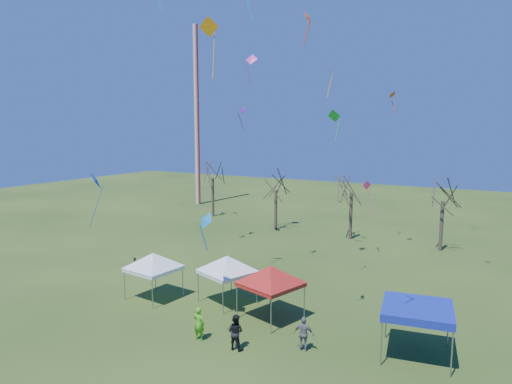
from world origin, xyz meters
TOP-DOWN VIEW (x-y plane):
  - ground at (0.00, 0.00)m, footprint 140.00×140.00m
  - radio_mast at (-28.00, 34.00)m, footprint 0.70×0.70m
  - tree_0 at (-20.85, 27.38)m, footprint 3.83×3.83m
  - tree_1 at (-10.77, 24.65)m, footprint 3.42×3.42m
  - tree_2 at (-2.37, 24.38)m, footprint 3.71×3.71m
  - tree_3 at (6.03, 24.04)m, footprint 3.59×3.59m
  - tent_white_west at (-8.53, 2.75)m, footprint 3.91×3.91m
  - tent_white_mid at (-3.99, 4.41)m, footprint 3.72×3.72m
  - tent_red at (-0.48, 3.53)m, footprint 3.96×3.96m
  - tent_blue at (7.60, 3.09)m, footprint 3.68×3.68m
  - person_green at (-2.51, -0.59)m, footprint 0.64×0.43m
  - person_grey at (2.69, 0.97)m, footprint 1.06×0.56m
  - person_dark at (-0.33, -0.54)m, footprint 0.90×0.71m
  - kite_11 at (-2.15, 18.30)m, footprint 1.27×0.82m
  - kite_14 at (-16.26, 5.30)m, footprint 1.69×1.74m
  - kite_8 at (-6.52, 6.46)m, footprint 1.40×0.87m
  - kite_18 at (0.69, 9.26)m, footprint 0.44×0.79m
  - kite_19 at (2.04, 20.57)m, footprint 0.73×0.88m
  - kite_2 at (-11.34, 20.39)m, footprint 1.33×0.93m
  - kite_22 at (0.58, 19.13)m, footprint 0.97×1.03m
  - kite_13 at (-11.14, 18.35)m, footprint 0.99×0.82m
  - kite_25 at (2.31, 1.79)m, footprint 0.41×0.71m
  - kite_1 at (-3.08, 0.94)m, footprint 1.13×0.90m

SIDE VIEW (x-z plane):
  - ground at x=0.00m, z-range 0.00..0.00m
  - person_grey at x=2.69m, z-range 0.00..1.73m
  - person_green at x=-2.51m, z-range 0.00..1.76m
  - person_dark at x=-0.33m, z-range 0.00..1.79m
  - tent_blue at x=7.60m, z-range 1.06..3.58m
  - tent_white_west at x=-8.53m, z-range 1.06..4.53m
  - tent_white_mid at x=-3.99m, z-range 1.07..4.57m
  - tent_red at x=-0.48m, z-range 1.12..4.77m
  - tree_1 at x=-10.77m, z-range 2.02..9.56m
  - kite_1 at x=-3.08m, z-range 4.86..7.08m
  - kite_22 at x=0.58m, z-range 4.55..7.49m
  - tree_3 at x=6.03m, z-range 2.12..10.03m
  - tree_2 at x=-2.37m, z-range 2.20..10.38m
  - tree_0 at x=-20.85m, z-range 2.27..10.70m
  - kite_14 at x=-16.26m, z-range 4.91..9.04m
  - kite_11 at x=-2.15m, z-range 10.59..13.20m
  - radio_mast at x=-28.00m, z-range 0.00..25.00m
  - kite_13 at x=-11.14m, z-range 11.38..13.66m
  - kite_19 at x=2.04m, z-range 12.60..14.60m
  - kite_18 at x=0.69m, z-range 13.35..15.38m
  - kite_25 at x=2.31m, z-range 15.16..16.75m
  - kite_8 at x=-6.52m, z-range 15.33..19.29m
  - kite_2 at x=-11.34m, z-range 15.89..18.93m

